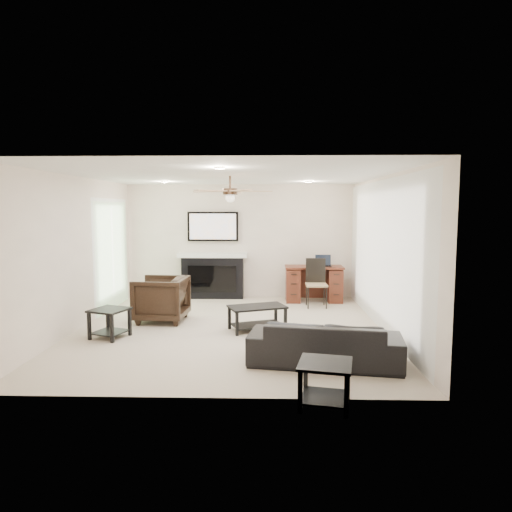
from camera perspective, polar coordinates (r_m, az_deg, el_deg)
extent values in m
plane|color=#C3AE9D|center=(7.62, -3.22, -9.08)|extent=(5.50, 5.50, 0.00)
cube|color=white|center=(7.38, -3.33, 10.02)|extent=(5.00, 5.50, 0.04)
cube|color=beige|center=(10.13, -1.97, 1.85)|extent=(5.00, 0.04, 2.50)
cube|color=beige|center=(4.68, -6.10, -3.02)|extent=(5.00, 0.04, 2.50)
cube|color=beige|center=(8.00, -21.41, 0.34)|extent=(0.04, 5.50, 2.50)
cube|color=beige|center=(7.61, 15.84, 0.25)|extent=(0.04, 5.50, 2.50)
cube|color=silver|center=(7.69, 15.30, 0.18)|extent=(0.04, 5.10, 2.40)
cube|color=#93BC89|center=(9.45, -17.52, 0.06)|extent=(0.04, 1.80, 2.10)
cylinder|color=#382619|center=(7.47, -3.25, 8.05)|extent=(1.40, 1.40, 0.30)
imported|color=black|center=(5.97, 8.59, -10.64)|extent=(2.01, 1.04, 0.56)
imported|color=black|center=(8.20, -11.77, -5.28)|extent=(0.92, 0.89, 0.79)
cube|color=black|center=(7.49, 0.15, -7.76)|extent=(1.02, 0.79, 0.40)
cube|color=black|center=(4.79, 8.61, -15.56)|extent=(0.61, 0.61, 0.45)
cube|color=black|center=(7.41, -17.81, -8.01)|extent=(0.64, 0.64, 0.45)
cube|color=black|center=(10.04, -5.45, 0.10)|extent=(1.52, 0.34, 1.91)
cube|color=#442311|center=(9.79, 7.22, -3.47)|extent=(1.22, 0.56, 0.76)
cube|color=black|center=(9.23, 7.57, -3.39)|extent=(0.42, 0.44, 0.97)
cube|color=black|center=(9.72, 8.45, -0.60)|extent=(0.33, 0.24, 0.23)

